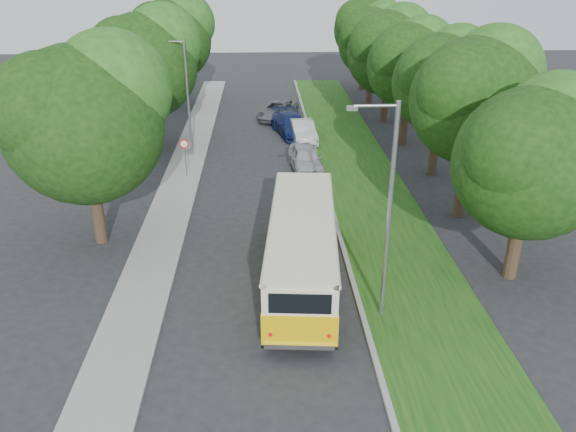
{
  "coord_description": "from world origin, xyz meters",
  "views": [
    {
      "loc": [
        0.05,
        -19.57,
        12.08
      ],
      "look_at": [
        1.13,
        3.15,
        1.5
      ],
      "focal_mm": 35.0,
      "sensor_mm": 36.0,
      "label": 1
    }
  ],
  "objects_px": {
    "car_silver": "(306,159)",
    "car_grey": "(278,110)",
    "car_white": "(303,131)",
    "lamppost_far": "(186,95)",
    "car_blue": "(292,125)",
    "lamppost_near": "(387,208)",
    "vintage_bus": "(302,250)"
  },
  "relations": [
    {
      "from": "lamppost_near",
      "to": "lamppost_far",
      "type": "xyz_separation_m",
      "value": [
        -8.91,
        18.5,
        -0.25
      ]
    },
    {
      "from": "lamppost_far",
      "to": "car_white",
      "type": "relative_size",
      "value": 1.68
    },
    {
      "from": "lamppost_near",
      "to": "vintage_bus",
      "type": "distance_m",
      "value": 4.65
    },
    {
      "from": "lamppost_far",
      "to": "lamppost_near",
      "type": "bearing_deg",
      "value": -64.29
    },
    {
      "from": "vintage_bus",
      "to": "car_silver",
      "type": "bearing_deg",
      "value": 89.8
    },
    {
      "from": "lamppost_near",
      "to": "car_white",
      "type": "relative_size",
      "value": 1.79
    },
    {
      "from": "car_blue",
      "to": "car_grey",
      "type": "height_order",
      "value": "car_blue"
    },
    {
      "from": "lamppost_far",
      "to": "car_blue",
      "type": "bearing_deg",
      "value": 34.28
    },
    {
      "from": "lamppost_far",
      "to": "car_white",
      "type": "xyz_separation_m",
      "value": [
        7.64,
        3.04,
        -3.38
      ]
    },
    {
      "from": "vintage_bus",
      "to": "car_grey",
      "type": "height_order",
      "value": "vintage_bus"
    },
    {
      "from": "lamppost_near",
      "to": "car_blue",
      "type": "relative_size",
      "value": 1.52
    },
    {
      "from": "car_blue",
      "to": "car_grey",
      "type": "relative_size",
      "value": 1.07
    },
    {
      "from": "lamppost_near",
      "to": "car_silver",
      "type": "bearing_deg",
      "value": 95.56
    },
    {
      "from": "lamppost_near",
      "to": "vintage_bus",
      "type": "bearing_deg",
      "value": 137.05
    },
    {
      "from": "car_white",
      "to": "car_silver",
      "type": "bearing_deg",
      "value": -97.39
    },
    {
      "from": "car_white",
      "to": "car_grey",
      "type": "xyz_separation_m",
      "value": [
        -1.57,
        6.21,
        -0.05
      ]
    },
    {
      "from": "vintage_bus",
      "to": "car_grey",
      "type": "bearing_deg",
      "value": 95.27
    },
    {
      "from": "car_grey",
      "to": "car_blue",
      "type": "bearing_deg",
      "value": -59.1
    },
    {
      "from": "lamppost_far",
      "to": "car_blue",
      "type": "height_order",
      "value": "lamppost_far"
    },
    {
      "from": "vintage_bus",
      "to": "car_blue",
      "type": "relative_size",
      "value": 1.9
    },
    {
      "from": "car_blue",
      "to": "car_grey",
      "type": "bearing_deg",
      "value": 87.1
    },
    {
      "from": "lamppost_far",
      "to": "vintage_bus",
      "type": "bearing_deg",
      "value": -68.72
    },
    {
      "from": "car_blue",
      "to": "car_grey",
      "type": "distance_m",
      "value": 4.61
    },
    {
      "from": "car_blue",
      "to": "car_white",
      "type": "bearing_deg",
      "value": -80.74
    },
    {
      "from": "lamppost_far",
      "to": "vintage_bus",
      "type": "xyz_separation_m",
      "value": [
        6.24,
        -16.02,
        -2.63
      ]
    },
    {
      "from": "lamppost_far",
      "to": "car_blue",
      "type": "distance_m",
      "value": 9.03
    },
    {
      "from": "vintage_bus",
      "to": "car_white",
      "type": "bearing_deg",
      "value": 90.68
    },
    {
      "from": "lamppost_near",
      "to": "car_silver",
      "type": "relative_size",
      "value": 1.78
    },
    {
      "from": "lamppost_near",
      "to": "car_grey",
      "type": "relative_size",
      "value": 1.61
    },
    {
      "from": "car_white",
      "to": "car_blue",
      "type": "relative_size",
      "value": 0.85
    },
    {
      "from": "lamppost_near",
      "to": "lamppost_far",
      "type": "bearing_deg",
      "value": 115.71
    },
    {
      "from": "car_silver",
      "to": "car_grey",
      "type": "relative_size",
      "value": 0.91
    }
  ]
}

